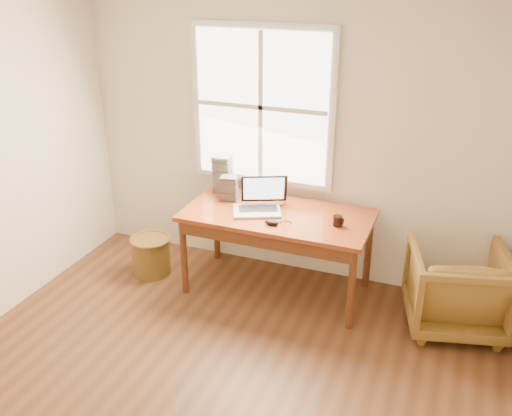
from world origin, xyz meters
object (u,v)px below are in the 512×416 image
(armchair, at_px, (456,288))
(desk, at_px, (277,215))
(coffee_mug, at_px, (338,221))
(laptop, at_px, (257,197))
(wicker_stool, at_px, (151,256))
(cd_stack_a, at_px, (223,178))

(armchair, bearing_deg, desk, -13.93)
(armchair, height_order, coffee_mug, coffee_mug)
(laptop, bearing_deg, coffee_mug, -24.45)
(armchair, relative_size, coffee_mug, 8.84)
(armchair, bearing_deg, wicker_stool, -10.70)
(wicker_stool, height_order, coffee_mug, coffee_mug)
(armchair, relative_size, wicker_stool, 2.13)
(armchair, relative_size, laptop, 1.89)
(coffee_mug, xyz_separation_m, cd_stack_a, (-1.17, 0.35, 0.08))
(armchair, bearing_deg, cd_stack_a, -21.68)
(laptop, relative_size, coffee_mug, 4.67)
(wicker_stool, xyz_separation_m, laptop, (1.02, 0.11, 0.72))
(desk, xyz_separation_m, wicker_stool, (-1.20, -0.15, -0.55))
(laptop, bearing_deg, cd_stack_a, 120.58)
(wicker_stool, bearing_deg, cd_stack_a, 38.65)
(cd_stack_a, bearing_deg, wicker_stool, -141.35)
(armchair, distance_m, laptop, 1.77)
(laptop, height_order, cd_stack_a, laptop)
(desk, relative_size, coffee_mug, 18.77)
(desk, bearing_deg, coffee_mug, -5.95)
(coffee_mug, bearing_deg, desk, -177.20)
(desk, distance_m, wicker_stool, 1.33)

